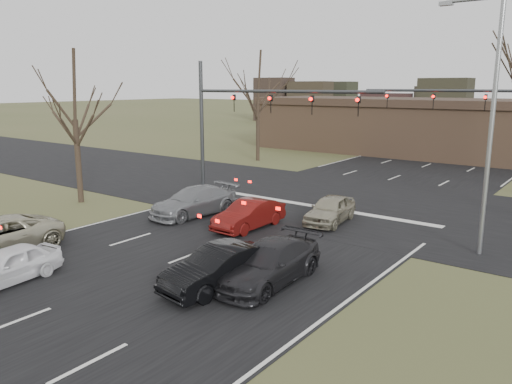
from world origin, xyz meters
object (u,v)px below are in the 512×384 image
Objects in this scene: mast_arm_far at (490,111)px; car_red_ahead at (249,215)px; streetlight_right_near at (488,111)px; car_grey_ahead at (194,201)px; car_white_sedan at (8,265)px; mast_arm_near at (242,111)px; car_charcoal_sedan at (268,263)px; car_silver_ahead at (330,209)px; car_black_hatch at (220,268)px; building at (476,129)px.

mast_arm_far reaches higher than car_red_ahead.
car_grey_ahead is (-13.06, -2.28, -4.87)m from streetlight_right_near.
car_grey_ahead is at bearing 91.01° from car_white_sedan.
car_charcoal_sedan is at bearing -48.20° from mast_arm_near.
mast_arm_far is at bearing 101.47° from streetlight_right_near.
car_charcoal_sedan is 1.23× the size of car_silver_ahead.
car_black_hatch is 9.27m from car_silver_ahead.
car_red_ahead is (-4.50, 4.79, -0.03)m from car_charcoal_sedan.
car_silver_ahead is at bearing 103.89° from car_black_hatch.
building is at bearing 77.11° from car_white_sedan.
car_red_ahead reaches higher than car_silver_ahead.
mast_arm_near reaches higher than car_red_ahead.
mast_arm_near is at bearing 154.34° from car_silver_ahead.
car_black_hatch reaches higher than car_red_ahead.
building is 27.47m from car_silver_ahead.
mast_arm_far reaches higher than car_black_hatch.
building is at bearing 91.77° from car_charcoal_sedan.
streetlight_right_near reaches higher than car_black_hatch.
car_white_sedan is 0.85× the size of car_black_hatch.
mast_arm_far is 13.78m from car_silver_ahead.
streetlight_right_near is 10.04m from car_charcoal_sedan.
building is 30.98m from car_grey_ahead.
car_charcoal_sedan is at bearing 60.33° from car_black_hatch.
streetlight_right_near reaches higher than car_white_sedan.
streetlight_right_near is (14.05, -3.00, 0.51)m from mast_arm_near.
car_grey_ahead reaches higher than car_black_hatch.
streetlight_right_near is 2.10× the size of car_charcoal_sedan.
car_silver_ahead is at bearing 31.38° from car_grey_ahead.
mast_arm_near is 14.90m from car_black_hatch.
building is at bearing 105.58° from mast_arm_far.
car_charcoal_sedan is (9.23, -10.32, -4.38)m from mast_arm_near.
car_black_hatch is at bearing -34.49° from car_grey_ahead.
streetlight_right_near is at bearing -78.53° from mast_arm_far.
car_white_sedan is at bearing -144.66° from car_charcoal_sedan.
car_red_ahead is (-2.50, -30.53, -2.00)m from building.
building is 10.95× the size of car_silver_ahead.
car_black_hatch is 0.85× the size of car_grey_ahead.
streetlight_right_near is at bearing 55.16° from car_charcoal_sedan.
car_white_sedan is at bearing -138.75° from car_black_hatch.
streetlight_right_near is at bearing 63.92° from car_black_hatch.
car_silver_ahead is (7.27, -2.40, -4.41)m from mast_arm_near.
car_red_ahead reaches higher than car_white_sedan.
car_red_ahead is at bearing 131.75° from car_charcoal_sedan.
mast_arm_far is (11.41, 10.00, -0.06)m from mast_arm_near.
mast_arm_far is 17.46m from car_red_ahead.
car_silver_ahead is at bearing -89.92° from building.
car_white_sedan is (-9.18, -25.56, -4.40)m from mast_arm_far.
car_silver_ahead is at bearing 63.18° from car_white_sedan.
car_grey_ahead is at bearing 147.09° from car_charcoal_sedan.
car_grey_ahead reaches higher than car_silver_ahead.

